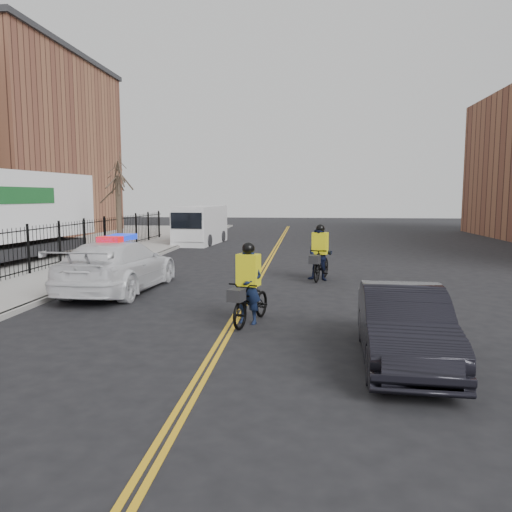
{
  "coord_description": "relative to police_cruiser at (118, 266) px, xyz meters",
  "views": [
    {
      "loc": [
        1.8,
        -14.42,
        3.17
      ],
      "look_at": [
        0.26,
        1.04,
        1.3
      ],
      "focal_mm": 35.0,
      "sensor_mm": 36.0,
      "label": 1
    }
  ],
  "objects": [
    {
      "name": "cargo_van",
      "position": [
        -0.83,
        16.8,
        0.36
      ],
      "size": [
        2.7,
        6.14,
        2.5
      ],
      "rotation": [
        0.0,
        0.0,
        -0.09
      ],
      "color": "silver",
      "rests_on": "ground"
    },
    {
      "name": "center_line_right",
      "position": [
        4.46,
        6.55,
        -0.86
      ],
      "size": [
        0.1,
        60.0,
        0.01
      ],
      "primitive_type": "cube",
      "color": "gold",
      "rests_on": "ground"
    },
    {
      "name": "iron_fence",
      "position": [
        -4.62,
        6.55,
        0.13
      ],
      "size": [
        0.12,
        28.0,
        2.0
      ],
      "primitive_type": null,
      "color": "black",
      "rests_on": "ground"
    },
    {
      "name": "sidewalk",
      "position": [
        -3.12,
        6.55,
        -0.79
      ],
      "size": [
        3.0,
        60.0,
        0.15
      ],
      "primitive_type": "cube",
      "color": "gray",
      "rests_on": "ground"
    },
    {
      "name": "cyclist_far",
      "position": [
        6.73,
        2.91,
        -0.02
      ],
      "size": [
        1.15,
        2.19,
        2.13
      ],
      "rotation": [
        0.0,
        0.0,
        -0.28
      ],
      "color": "black",
      "rests_on": "ground"
    },
    {
      "name": "street_tree",
      "position": [
        -3.22,
        8.55,
        2.67
      ],
      "size": [
        3.2,
        3.2,
        4.8
      ],
      "color": "#392B22",
      "rests_on": "sidewalk"
    },
    {
      "name": "police_cruiser",
      "position": [
        0.0,
        0.0,
        0.0
      ],
      "size": [
        2.68,
        6.03,
        1.88
      ],
      "rotation": [
        0.0,
        0.0,
        3.09
      ],
      "color": "white",
      "rests_on": "ground"
    },
    {
      "name": "cyclist_near",
      "position": [
        4.78,
        -3.75,
        -0.15
      ],
      "size": [
        1.28,
        2.21,
        2.05
      ],
      "rotation": [
        0.0,
        0.0,
        -0.29
      ],
      "color": "black",
      "rests_on": "ground"
    },
    {
      "name": "ground",
      "position": [
        4.38,
        -1.45,
        -0.87
      ],
      "size": [
        120.0,
        120.0,
        0.0
      ],
      "primitive_type": "plane",
      "color": "black",
      "rests_on": "ground"
    },
    {
      "name": "dark_sedan",
      "position": [
        8.06,
        -6.41,
        -0.14
      ],
      "size": [
        1.78,
        4.49,
        1.45
      ],
      "primitive_type": "imported",
      "rotation": [
        0.0,
        0.0,
        -0.06
      ],
      "color": "black",
      "rests_on": "ground"
    },
    {
      "name": "center_line_left",
      "position": [
        4.3,
        6.55,
        -0.86
      ],
      "size": [
        0.1,
        60.0,
        0.01
      ],
      "primitive_type": "cube",
      "color": "gold",
      "rests_on": "ground"
    },
    {
      "name": "curb",
      "position": [
        -1.62,
        6.55,
        -0.79
      ],
      "size": [
        0.2,
        60.0,
        0.15
      ],
      "primitive_type": "cube",
      "color": "gray",
      "rests_on": "ground"
    }
  ]
}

